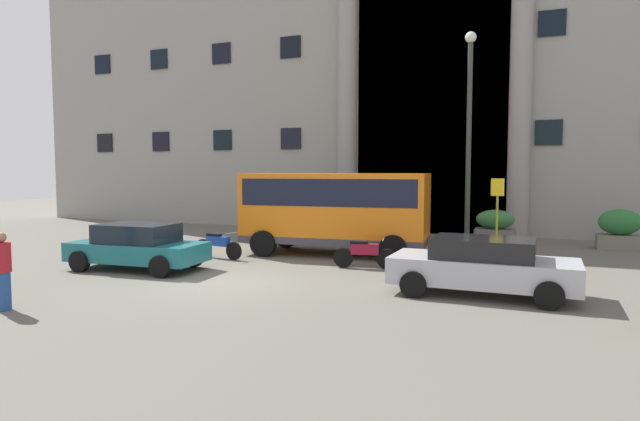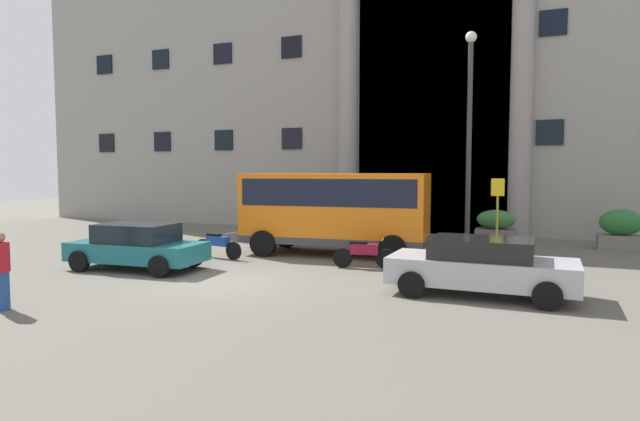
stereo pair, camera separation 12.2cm
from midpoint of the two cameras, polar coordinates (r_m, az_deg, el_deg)
ground_plane at (r=14.62m, az=-9.96°, el=-7.68°), size 80.00×64.00×0.12m
office_building_facade at (r=31.43m, az=7.80°, el=17.82°), size 40.19×9.71×20.67m
orange_minibus at (r=18.82m, az=1.78°, el=0.42°), size 6.53×2.99×2.84m
bus_stop_sign at (r=19.65m, az=18.36°, el=0.25°), size 0.44×0.08×2.67m
hedge_planter_entrance_left at (r=22.99m, az=29.27°, el=-1.83°), size 1.55×0.96×1.50m
hedge_planter_east at (r=22.95m, az=18.18°, el=-1.68°), size 1.55×0.99×1.35m
hedge_planter_entrance_right at (r=25.26m, az=-3.37°, el=-1.04°), size 1.87×0.92×1.27m
parked_sedan_far at (r=16.97m, az=-18.52°, el=-3.57°), size 4.11×2.11×1.37m
white_taxi_kerbside at (r=13.37m, az=16.89°, el=-5.59°), size 4.30×2.04×1.36m
motorcycle_near_kerb at (r=16.37m, az=4.75°, el=-4.52°), size 1.89×0.62×0.89m
motorcycle_far_end at (r=18.52m, az=-10.61°, el=-3.54°), size 1.96×0.62×0.89m
pedestrian_woman_with_bag at (r=13.27m, az=-30.35°, el=-5.51°), size 0.36×0.36×1.66m
lamppost_plaza_centre at (r=20.63m, az=15.63°, el=8.68°), size 0.40×0.40×7.92m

